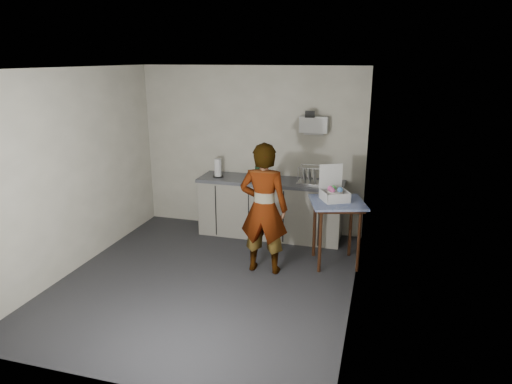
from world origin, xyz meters
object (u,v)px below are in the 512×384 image
(side_table, at_px, (337,210))
(dish_rack, at_px, (310,179))
(dark_bottle, at_px, (261,171))
(bakery_box, at_px, (334,193))
(soda_can, at_px, (275,176))
(paper_towel, at_px, (218,168))
(standing_man, at_px, (264,209))
(soap_bottle, at_px, (258,170))
(kitchen_counter, at_px, (270,210))

(side_table, bearing_deg, dish_rack, 106.76)
(dark_bottle, bearing_deg, side_table, -32.13)
(bakery_box, bearing_deg, soda_can, 117.15)
(side_table, relative_size, soda_can, 6.50)
(dish_rack, distance_m, bakery_box, 0.81)
(dark_bottle, distance_m, paper_towel, 0.69)
(dark_bottle, xyz_separation_m, bakery_box, (1.20, -0.74, -0.04))
(dark_bottle, xyz_separation_m, paper_towel, (-0.68, -0.09, 0.01))
(soda_can, relative_size, paper_towel, 0.48)
(side_table, height_order, paper_towel, paper_towel)
(standing_man, height_order, paper_towel, standing_man)
(soap_bottle, xyz_separation_m, dish_rack, (0.78, 0.07, -0.10))
(soda_can, height_order, paper_towel, paper_towel)
(dish_rack, bearing_deg, soap_bottle, -175.01)
(side_table, distance_m, soap_bottle, 1.46)
(side_table, bearing_deg, soda_can, 127.94)
(soda_can, relative_size, dish_rack, 0.37)
(dish_rack, bearing_deg, standing_man, -108.22)
(paper_towel, relative_size, bakery_box, 0.63)
(kitchen_counter, xyz_separation_m, dish_rack, (0.61, -0.02, 0.54))
(soap_bottle, bearing_deg, soda_can, 13.74)
(bakery_box, bearing_deg, paper_towel, 132.67)
(side_table, height_order, bakery_box, bakery_box)
(soap_bottle, xyz_separation_m, soda_can, (0.24, 0.06, -0.09))
(kitchen_counter, relative_size, paper_towel, 7.83)
(dark_bottle, relative_size, bakery_box, 0.54)
(dark_bottle, relative_size, paper_towel, 0.86)
(soap_bottle, distance_m, dish_rack, 0.79)
(kitchen_counter, relative_size, bakery_box, 4.89)
(standing_man, relative_size, soap_bottle, 5.50)
(soda_can, relative_size, dark_bottle, 0.56)
(paper_towel, xyz_separation_m, bakery_box, (1.88, -0.66, -0.05))
(paper_towel, bearing_deg, dark_bottle, 7.17)
(soda_can, height_order, dark_bottle, dark_bottle)
(soda_can, relative_size, bakery_box, 0.30)
(dark_bottle, bearing_deg, paper_towel, -172.83)
(bakery_box, bearing_deg, side_table, -69.77)
(kitchen_counter, distance_m, soap_bottle, 0.67)
(kitchen_counter, bearing_deg, dark_bottle, 168.58)
(standing_man, bearing_deg, dish_rack, -109.07)
(kitchen_counter, distance_m, dark_bottle, 0.63)
(soda_can, distance_m, dish_rack, 0.54)
(standing_man, distance_m, soda_can, 1.21)
(paper_towel, bearing_deg, dish_rack, 1.18)
(soap_bottle, bearing_deg, dark_bottle, 84.27)
(kitchen_counter, bearing_deg, soap_bottle, -151.85)
(paper_towel, relative_size, dish_rack, 0.77)
(dark_bottle, bearing_deg, kitchen_counter, -11.42)
(soap_bottle, bearing_deg, kitchen_counter, 28.15)
(standing_man, distance_m, bakery_box, 0.98)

